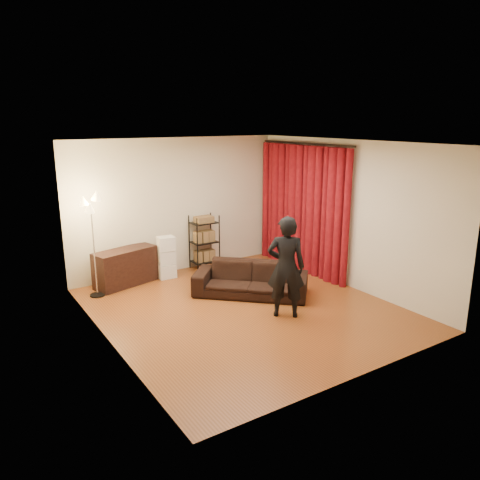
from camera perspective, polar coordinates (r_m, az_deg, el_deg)
floor at (r=7.82m, az=0.58°, el=-8.39°), size 5.00×5.00×0.00m
ceiling at (r=7.21m, az=0.64°, el=11.77°), size 5.00×5.00×0.00m
wall_back at (r=9.54m, az=-7.71°, el=4.18°), size 5.00×0.00×5.00m
wall_front at (r=5.57m, az=14.97°, el=-3.77°), size 5.00×0.00×5.00m
wall_left at (r=6.48m, az=-16.24°, el=-1.27°), size 0.00×5.00×5.00m
wall_right at (r=8.82m, az=12.92°, el=3.07°), size 0.00×5.00×5.00m
curtain_rod at (r=9.41m, az=7.95°, el=11.57°), size 0.04×2.65×0.04m
curtain at (r=9.55m, az=7.58°, el=3.74°), size 0.22×2.65×2.55m
sofa at (r=8.32m, az=1.30°, el=-4.82°), size 1.98×1.93×0.58m
person at (r=7.33m, az=5.62°, el=-3.30°), size 0.71×0.67×1.63m
media_cabinet at (r=9.06m, az=-13.79°, el=-3.23°), size 1.26×0.74×0.69m
storage_boxes at (r=9.28m, az=-8.97°, el=-2.09°), size 0.35×0.29×0.84m
wire_shelf at (r=9.73m, az=-4.37°, el=-0.26°), size 0.61×0.53×1.13m
floor_lamp at (r=8.48m, az=-17.39°, el=-0.83°), size 0.42×0.42×1.79m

